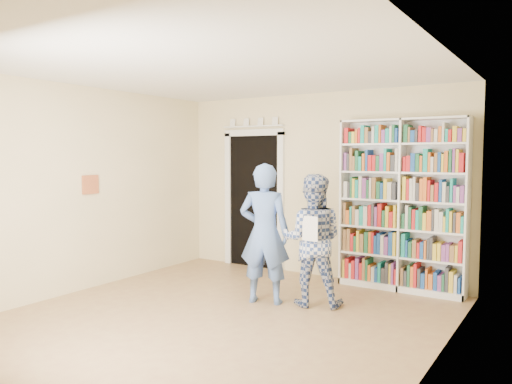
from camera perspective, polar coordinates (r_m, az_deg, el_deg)
floor at (r=5.58m, az=-4.73°, el=-14.49°), size 5.00×5.00×0.00m
ceiling at (r=5.37m, az=-4.91°, el=13.98°), size 5.00×5.00×0.00m
wall_back at (r=7.44m, az=6.99°, el=0.79°), size 4.50×0.00×4.50m
wall_left at (r=6.91m, az=-19.78°, el=0.32°), size 0.00×5.00×5.00m
wall_right at (r=4.33m, az=19.55°, el=-1.83°), size 0.00×5.00×5.00m
bookshelf at (r=6.84m, az=16.34°, el=-1.36°), size 1.65×0.31×2.27m
doorway at (r=7.97m, az=-0.23°, el=-0.18°), size 1.10×0.08×2.43m
wall_art at (r=7.01m, az=-18.40°, el=0.81°), size 0.03×0.25×0.25m
man_blue at (r=6.04m, az=0.98°, el=-4.76°), size 0.71×0.57×1.70m
man_plaid at (r=5.99m, az=6.44°, el=-5.46°), size 0.93×0.83×1.57m
paper_sheet at (r=5.69m, az=6.20°, el=-4.18°), size 0.20×0.03×0.28m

